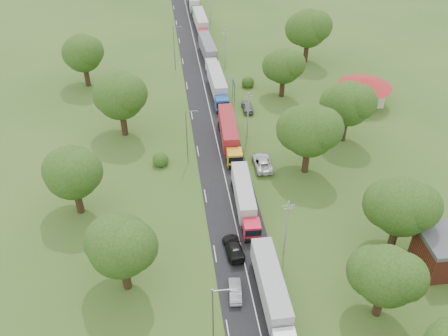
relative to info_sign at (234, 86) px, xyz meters
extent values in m
plane|color=#2F521B|center=(-5.20, -35.00, -3.00)|extent=(260.00, 260.00, 0.00)
cube|color=black|center=(-5.20, -15.00, -3.00)|extent=(8.00, 200.00, 0.04)
cylinder|color=slate|center=(0.00, -1.20, -1.00)|extent=(0.12, 0.12, 4.00)
cylinder|color=slate|center=(0.00, 1.20, -1.00)|extent=(0.12, 0.12, 4.00)
cube|color=#16209A|center=(0.00, 0.00, 0.60)|extent=(0.06, 3.00, 1.00)
cube|color=silver|center=(0.00, 0.00, 0.60)|extent=(0.07, 3.10, 0.06)
cylinder|color=gray|center=(0.30, -42.00, 1.50)|extent=(0.24, 0.24, 9.00)
cube|color=gray|center=(0.30, -42.00, 5.30)|extent=(1.60, 0.10, 0.10)
cube|color=gray|center=(0.30, -42.00, 4.80)|extent=(1.20, 0.10, 0.10)
cylinder|color=gray|center=(0.30, -14.00, 1.50)|extent=(0.24, 0.24, 9.00)
cube|color=gray|center=(0.30, -14.00, 5.30)|extent=(1.60, 0.10, 0.10)
cube|color=gray|center=(0.30, -14.00, 4.80)|extent=(1.20, 0.10, 0.10)
cylinder|color=gray|center=(0.30, 14.00, 1.50)|extent=(0.24, 0.24, 9.00)
cube|color=gray|center=(0.30, 14.00, 5.30)|extent=(1.60, 0.10, 0.10)
cube|color=gray|center=(0.30, 14.00, 4.80)|extent=(1.20, 0.10, 0.10)
cylinder|color=gray|center=(0.30, 42.00, 1.50)|extent=(0.24, 0.24, 9.00)
cylinder|color=slate|center=(-10.70, -55.00, 2.00)|extent=(0.16, 0.16, 10.00)
cube|color=slate|center=(-9.80, -55.00, 6.70)|extent=(1.80, 0.10, 0.10)
cube|color=slate|center=(-9.00, -55.00, 6.55)|extent=(0.50, 0.22, 0.15)
cylinder|color=slate|center=(-10.70, -20.00, 2.00)|extent=(0.16, 0.16, 10.00)
cube|color=slate|center=(-9.80, -20.00, 6.70)|extent=(1.80, 0.10, 0.10)
cube|color=slate|center=(-9.00, -20.00, 6.55)|extent=(0.50, 0.22, 0.15)
cylinder|color=slate|center=(-10.70, 15.00, 2.00)|extent=(0.16, 0.16, 10.00)
cube|color=slate|center=(-9.80, 15.00, 6.70)|extent=(1.80, 0.10, 0.10)
cube|color=slate|center=(-9.00, 15.00, 6.55)|extent=(0.50, 0.22, 0.15)
cylinder|color=#382616|center=(8.80, -53.00, -1.08)|extent=(1.04, 1.04, 3.85)
sphere|color=#1D3A10|center=(8.80, -53.00, 3.60)|extent=(7.00, 7.00, 7.00)
sphere|color=#1D3A10|center=(10.05, -54.00, 4.35)|extent=(5.50, 5.50, 5.50)
sphere|color=#1D3A10|center=(7.80, -51.75, 3.10)|extent=(6.00, 6.00, 6.00)
cylinder|color=#382616|center=(14.80, -43.00, -0.90)|extent=(1.08, 1.08, 4.20)
sphere|color=#1D3A10|center=(14.80, -43.00, 4.22)|extent=(7.70, 7.70, 7.70)
sphere|color=#1D3A10|center=(16.18, -44.10, 5.05)|extent=(6.05, 6.05, 6.05)
sphere|color=#1D3A10|center=(13.70, -41.63, 3.67)|extent=(6.60, 6.60, 6.60)
cylinder|color=#382616|center=(7.80, -25.00, -0.73)|extent=(1.12, 1.12, 4.55)
sphere|color=#1D3A10|center=(7.80, -25.00, 4.85)|extent=(8.40, 8.40, 8.40)
sphere|color=#1D3A10|center=(9.30, -26.20, 5.75)|extent=(6.60, 6.60, 6.60)
sphere|color=#1D3A10|center=(6.60, -23.50, 4.25)|extent=(7.20, 7.20, 7.20)
cylinder|color=#382616|center=(16.80, -17.00, -0.90)|extent=(1.08, 1.08, 4.20)
sphere|color=#1D3A10|center=(16.80, -17.00, 4.22)|extent=(7.70, 7.70, 7.70)
sphere|color=#1D3A10|center=(18.18, -18.10, 5.05)|extent=(6.05, 6.05, 6.05)
sphere|color=#1D3A10|center=(15.70, -15.63, 3.67)|extent=(6.60, 6.60, 6.60)
cylinder|color=#382616|center=(9.80, 0.00, -1.08)|extent=(1.04, 1.04, 3.85)
sphere|color=#1D3A10|center=(9.80, 0.00, 3.60)|extent=(7.00, 7.00, 7.00)
sphere|color=#1D3A10|center=(11.05, -1.00, 4.35)|extent=(5.50, 5.50, 5.50)
sphere|color=#1D3A10|center=(8.80, 1.25, 3.10)|extent=(6.00, 6.00, 6.00)
cylinder|color=#382616|center=(18.80, 15.00, -0.73)|extent=(1.12, 1.12, 4.55)
sphere|color=#1D3A10|center=(18.80, 15.00, 4.85)|extent=(8.40, 8.40, 8.40)
sphere|color=#1D3A10|center=(20.30, 13.80, 5.75)|extent=(6.60, 6.60, 6.60)
sphere|color=#1D3A10|center=(17.60, 16.50, 4.25)|extent=(7.20, 7.20, 7.20)
cylinder|color=#382616|center=(-20.20, -45.00, -0.90)|extent=(1.08, 1.08, 4.20)
sphere|color=#1D3A10|center=(-20.20, -45.00, 4.22)|extent=(7.70, 7.70, 7.70)
sphere|color=#1D3A10|center=(-18.82, -46.10, 5.05)|extent=(6.05, 6.05, 6.05)
sphere|color=#1D3A10|center=(-21.30, -43.63, 3.67)|extent=(6.60, 6.60, 6.60)
cylinder|color=#382616|center=(-27.20, -30.00, -0.90)|extent=(1.08, 1.08, 4.20)
sphere|color=#1D3A10|center=(-27.20, -30.00, 4.22)|extent=(7.70, 7.70, 7.70)
sphere|color=#1D3A10|center=(-25.82, -31.10, 5.05)|extent=(6.05, 6.05, 6.05)
sphere|color=#1D3A10|center=(-28.30, -28.63, 3.67)|extent=(6.60, 6.60, 6.60)
cylinder|color=#382616|center=(-21.20, -10.00, -0.73)|extent=(1.12, 1.12, 4.55)
sphere|color=#1D3A10|center=(-21.20, -10.00, 4.85)|extent=(8.40, 8.40, 8.40)
sphere|color=#1D3A10|center=(-19.70, -11.20, 5.75)|extent=(6.60, 6.60, 6.60)
sphere|color=#1D3A10|center=(-22.40, -8.50, 4.25)|extent=(7.20, 7.20, 7.20)
cylinder|color=#382616|center=(-29.20, 10.00, -0.90)|extent=(1.08, 1.08, 4.20)
sphere|color=#1D3A10|center=(-29.20, 10.00, 4.22)|extent=(7.70, 7.70, 7.70)
sphere|color=#1D3A10|center=(-27.82, 8.90, 5.05)|extent=(6.05, 6.05, 6.05)
sphere|color=#1D3A10|center=(-30.30, 11.37, 3.67)|extent=(6.60, 6.60, 6.60)
cube|color=beige|center=(24.80, -5.00, -1.00)|extent=(7.00, 5.00, 4.00)
cone|color=maroon|center=(24.80, -5.00, 1.90)|extent=(10.08, 10.08, 1.80)
cube|color=slate|center=(-3.15, -49.37, -2.23)|extent=(2.39, 11.87, 0.31)
cube|color=#A3A4A8|center=(-3.15, -49.06, -0.37)|extent=(2.60, 12.18, 3.09)
cylinder|color=black|center=(-3.15, -45.76, -2.49)|extent=(2.42, 1.03, 1.03)
cylinder|color=black|center=(-3.15, -44.21, -2.49)|extent=(2.42, 1.03, 1.03)
cube|color=red|center=(-3.44, -38.59, -1.54)|extent=(2.36, 2.36, 2.36)
cube|color=black|center=(-3.44, -39.73, -1.21)|extent=(2.17, 0.11, 1.04)
cube|color=slate|center=(-3.44, -39.67, -2.48)|extent=(2.09, 0.34, 0.33)
cube|color=slate|center=(-3.44, -31.97, -2.29)|extent=(2.62, 10.96, 0.28)
cube|color=#B3B3B3|center=(-3.44, -31.68, -0.59)|extent=(2.82, 11.25, 2.84)
cylinder|color=black|center=(-3.44, -39.44, -2.53)|extent=(2.22, 0.95, 0.95)
cylinder|color=black|center=(-3.44, -37.73, -2.53)|extent=(2.22, 0.95, 0.95)
cylinder|color=black|center=(-3.44, -28.66, -2.53)|extent=(2.22, 0.95, 0.95)
cylinder|color=black|center=(-3.44, -27.24, -2.53)|extent=(2.22, 0.95, 0.95)
cube|color=gold|center=(-3.22, -21.89, -1.44)|extent=(2.54, 2.54, 2.52)
cube|color=black|center=(-3.22, -23.11, -1.09)|extent=(2.32, 0.13, 1.11)
cube|color=slate|center=(-3.22, -23.05, -2.45)|extent=(2.23, 0.36, 0.35)
cube|color=slate|center=(-3.22, -14.83, -2.25)|extent=(2.89, 11.70, 0.30)
cube|color=maroon|center=(-3.22, -14.53, -0.43)|extent=(3.11, 12.01, 3.02)
cylinder|color=black|center=(-3.22, -22.80, -2.50)|extent=(2.37, 1.01, 1.01)
cylinder|color=black|center=(-3.22, -20.98, -2.50)|extent=(2.37, 1.01, 1.01)
cylinder|color=black|center=(-3.22, -11.30, -2.50)|extent=(2.37, 1.01, 1.01)
cylinder|color=black|center=(-3.22, -9.79, -2.50)|extent=(2.37, 1.01, 1.01)
cube|color=#1A4BA1|center=(-2.92, -4.21, -1.42)|extent=(2.50, 2.50, 2.55)
cube|color=black|center=(-2.92, -5.45, -1.06)|extent=(2.35, 0.07, 1.12)
cube|color=slate|center=(-2.92, -5.38, -2.44)|extent=(2.25, 0.30, 0.36)
cube|color=slate|center=(-2.92, 2.93, -2.24)|extent=(2.60, 11.77, 0.31)
cube|color=#AFAFB4|center=(-2.92, 3.23, -0.40)|extent=(2.81, 12.08, 3.06)
cylinder|color=black|center=(-2.92, -5.13, -2.49)|extent=(2.40, 1.02, 1.02)
cylinder|color=black|center=(-2.92, -3.29, -2.49)|extent=(2.40, 1.02, 1.02)
cylinder|color=black|center=(-2.92, 6.49, -2.49)|extent=(2.40, 1.02, 1.02)
cylinder|color=black|center=(-2.92, 8.02, -2.49)|extent=(2.40, 1.02, 1.02)
cube|color=silver|center=(-2.90, 12.70, -1.43)|extent=(2.56, 2.56, 2.54)
cube|color=black|center=(-2.90, 11.47, -1.07)|extent=(2.33, 0.14, 1.12)
cube|color=slate|center=(-2.90, 11.53, -2.44)|extent=(2.24, 0.37, 0.36)
cube|color=slate|center=(-2.90, 19.81, -2.24)|extent=(2.95, 11.79, 0.30)
cube|color=slate|center=(-2.90, 20.12, -0.41)|extent=(3.17, 12.10, 3.05)
cylinder|color=black|center=(-2.90, 11.79, -2.49)|extent=(2.39, 1.02, 1.02)
cylinder|color=black|center=(-2.90, 13.61, -2.49)|extent=(2.39, 1.02, 1.02)
cylinder|color=black|center=(-2.90, 23.37, -2.49)|extent=(2.39, 1.02, 1.02)
cylinder|color=black|center=(-2.90, 24.89, -2.49)|extent=(2.39, 1.02, 1.02)
cube|color=#BA1C31|center=(-2.84, 29.83, -1.42)|extent=(2.53, 2.53, 2.56)
cube|color=black|center=(-2.84, 28.59, -1.06)|extent=(2.35, 0.09, 1.13)
cube|color=slate|center=(-2.84, 28.65, -2.44)|extent=(2.26, 0.32, 0.36)
cube|color=slate|center=(-2.84, 36.99, -2.23)|extent=(2.71, 11.84, 0.31)
cube|color=#B2B2B2|center=(-2.84, 37.30, -0.39)|extent=(2.92, 12.15, 3.07)
cylinder|color=black|center=(-2.84, 28.91, -2.49)|extent=(2.41, 1.02, 1.02)
cylinder|color=black|center=(-2.84, 30.75, -2.49)|extent=(2.41, 1.02, 1.02)
cylinder|color=black|center=(-2.84, 40.58, -2.49)|extent=(2.41, 1.02, 1.02)
cylinder|color=black|center=(-2.84, 42.11, -2.49)|extent=(2.41, 1.02, 1.02)
cube|color=#286827|center=(-3.11, 45.75, -1.37)|extent=(2.63, 2.63, 2.63)
cube|color=black|center=(-3.11, 44.48, -1.00)|extent=(2.42, 0.12, 1.16)
cube|color=slate|center=(-3.11, 44.54, -2.42)|extent=(2.32, 0.35, 0.37)
cube|color=slate|center=(-3.11, 53.11, -2.21)|extent=(2.94, 12.19, 0.32)
cylinder|color=black|center=(-3.11, 44.80, -2.48)|extent=(2.47, 1.05, 1.05)
cylinder|color=black|center=(-3.11, 46.69, -2.48)|extent=(2.47, 1.05, 1.05)
cylinder|color=black|center=(-3.11, 56.79, -2.48)|extent=(2.47, 1.05, 1.05)
cylinder|color=black|center=(-3.11, 58.37, -2.48)|extent=(2.47, 1.05, 1.05)
imported|color=#9E9FA5|center=(-7.21, -48.00, -2.31)|extent=(1.86, 4.30, 1.38)
imported|color=black|center=(-6.31, -41.00, -2.21)|extent=(2.66, 5.63, 1.59)
imported|color=silver|center=(1.21, -22.89, -2.17)|extent=(2.77, 6.00, 1.67)
imported|color=slate|center=(1.98, -4.64, -2.21)|extent=(1.91, 4.66, 1.58)
camera|label=1|loc=(-13.93, -86.74, 45.97)|focal=40.00mm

